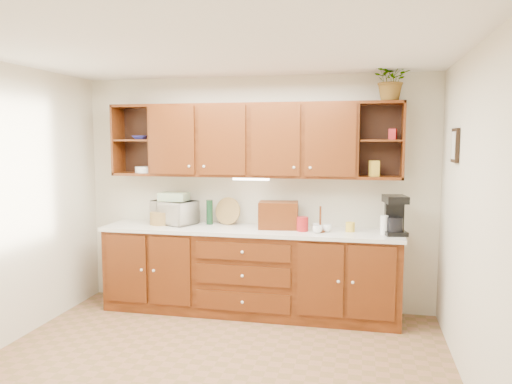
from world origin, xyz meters
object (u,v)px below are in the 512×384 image
at_px(microwave, 174,212).
at_px(potted_plant, 392,80).
at_px(coffee_maker, 395,216).
at_px(bread_box, 278,215).

bearing_deg(microwave, potted_plant, 21.29).
height_order(coffee_maker, potted_plant, potted_plant).
height_order(microwave, coffee_maker, coffee_maker).
bearing_deg(coffee_maker, potted_plant, 110.45).
xyz_separation_m(microwave, coffee_maker, (2.43, -0.12, 0.06)).
xyz_separation_m(coffee_maker, potted_plant, (-0.06, 0.09, 1.37)).
bearing_deg(potted_plant, coffee_maker, -57.74).
distance_m(microwave, bread_box, 1.22).
bearing_deg(bread_box, coffee_maker, -8.84).
bearing_deg(bread_box, potted_plant, -4.27).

